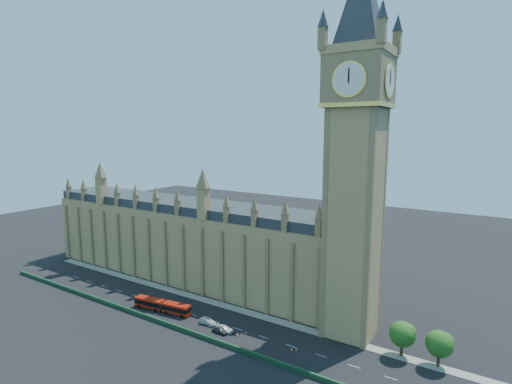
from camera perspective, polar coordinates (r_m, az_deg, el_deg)
The scene contains 15 objects.
ground at distance 119.73m, azimuth -7.54°, elevation -17.39°, with size 400.00×400.00×0.00m, color black.
palace_westminster at distance 145.82m, azimuth -9.67°, elevation -6.77°, with size 120.00×20.00×28.00m.
elizabeth_tower at distance 101.00m, azimuth 14.30°, elevation 9.59°, with size 20.59×20.59×105.00m.
bridge_parapet at distance 113.49m, azimuth -10.62°, elevation -18.68°, with size 160.00×0.60×1.20m, color #1E4C2D.
kerb_north at distance 126.39m, azimuth -4.67°, elevation -15.83°, with size 160.00×3.00×0.16m, color gray.
tree_east_near at distance 104.77m, azimuth 20.32°, elevation -18.46°, with size 6.00×6.00×8.50m.
tree_east_far at distance 103.74m, azimuth 24.89°, elevation -19.04°, with size 6.00×6.00×8.50m.
red_bus at distance 124.98m, azimuth -13.26°, elevation -15.54°, with size 18.82×5.10×3.17m.
car_grey at distance 111.24m, azimuth -5.14°, elevation -19.05°, with size 1.86×4.62×1.58m, color #383A3F.
car_silver at distance 115.86m, azimuth -6.94°, elevation -17.87°, with size 1.73×4.96×1.63m, color #A0A3A8.
car_white at distance 111.95m, azimuth -4.56°, elevation -18.87°, with size 2.10×5.17×1.50m, color silver.
cone_a at distance 103.92m, azimuth 5.78°, elevation -21.49°, with size 0.58×0.58×0.71m.
cone_b at distance 109.69m, azimuth -2.70°, elevation -19.69°, with size 0.57×0.57×0.78m.
cone_c at distance 110.57m, azimuth -1.43°, elevation -19.48°, with size 0.51×0.51×0.63m.
cone_d at distance 104.06m, azimuth 5.11°, elevation -21.45°, with size 0.51×0.51×0.66m.
Camera 1 is at (69.67, -81.90, 52.68)m, focal length 28.00 mm.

